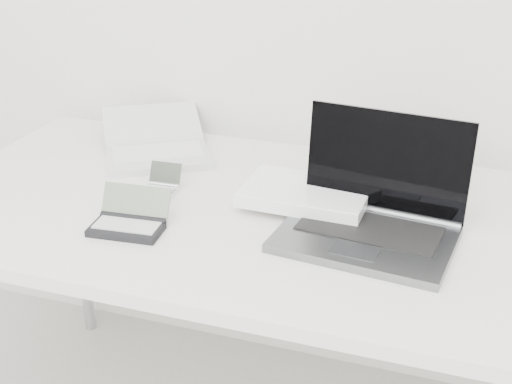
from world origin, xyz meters
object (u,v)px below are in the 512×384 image
(laptop_large, at_px, (345,207))
(palmtop_charcoal, at_px, (129,222))
(desk, at_px, (274,230))
(netbook_open_white, at_px, (156,147))

(laptop_large, relative_size, palmtop_charcoal, 3.05)
(desk, relative_size, netbook_open_white, 3.78)
(laptop_large, xyz_separation_m, netbook_open_white, (-0.55, 0.23, -0.02))
(desk, relative_size, laptop_large, 3.30)
(desk, height_order, netbook_open_white, netbook_open_white)
(laptop_large, relative_size, netbook_open_white, 1.15)
(desk, distance_m, laptop_large, 0.18)
(laptop_large, height_order, palmtop_charcoal, laptop_large)
(desk, xyz_separation_m, netbook_open_white, (-0.39, 0.22, 0.07))
(desk, bearing_deg, palmtop_charcoal, -146.23)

